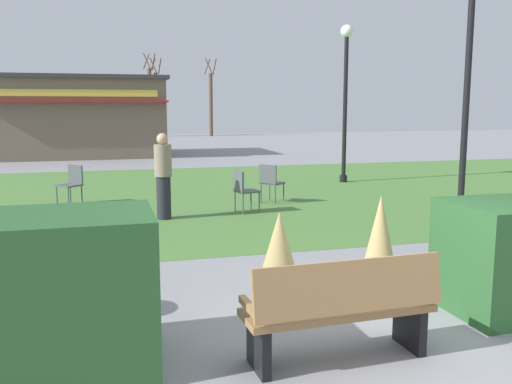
{
  "coord_description": "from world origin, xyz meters",
  "views": [
    {
      "loc": [
        -2.44,
        -4.32,
        2.21
      ],
      "look_at": [
        -0.21,
        3.82,
        0.9
      ],
      "focal_mm": 39.04,
      "sensor_mm": 36.0,
      "label": 1
    }
  ],
  "objects": [
    {
      "name": "ground_plane",
      "position": [
        0.0,
        0.0,
        0.0
      ],
      "size": [
        80.0,
        80.0,
        0.0
      ],
      "primitive_type": "plane",
      "color": "gray"
    },
    {
      "name": "lawn_patch",
      "position": [
        0.0,
        9.48,
        0.0
      ],
      "size": [
        36.0,
        12.0,
        0.01
      ],
      "primitive_type": "cube",
      "color": "#4C7A38",
      "rests_on": "ground_plane"
    },
    {
      "name": "park_bench",
      "position": [
        -0.52,
        -0.11,
        0.48
      ],
      "size": [
        1.72,
        0.6,
        0.95
      ],
      "color": "#9E7547",
      "rests_on": "ground_plane"
    },
    {
      "name": "hedge_left",
      "position": [
        -3.09,
        0.38,
        0.67
      ],
      "size": [
        2.06,
        1.1,
        1.34
      ],
      "primitive_type": "cube",
      "color": "#28562B",
      "rests_on": "ground_plane"
    },
    {
      "name": "ornamental_grass_behind_left",
      "position": [
        0.59,
        1.33,
        0.6
      ],
      "size": [
        0.54,
        0.54,
        1.21
      ],
      "primitive_type": "cone",
      "color": "tan",
      "rests_on": "ground_plane"
    },
    {
      "name": "ornamental_grass_behind_right",
      "position": [
        -0.66,
        1.23,
        0.55
      ],
      "size": [
        0.64,
        0.64,
        1.09
      ],
      "primitive_type": "cone",
      "color": "tan",
      "rests_on": "ground_plane"
    },
    {
      "name": "lamppost_mid",
      "position": [
        4.03,
        4.65,
        2.8
      ],
      "size": [
        0.36,
        0.36,
        4.48
      ],
      "color": "black",
      "rests_on": "ground_plane"
    },
    {
      "name": "lamppost_far",
      "position": [
        4.32,
        10.62,
        2.8
      ],
      "size": [
        0.36,
        0.36,
        4.48
      ],
      "color": "black",
      "rests_on": "ground_plane"
    },
    {
      "name": "trash_bin",
      "position": [
        -3.3,
        1.47,
        0.44
      ],
      "size": [
        0.52,
        0.52,
        0.88
      ],
      "primitive_type": "cylinder",
      "color": "#2D4233",
      "rests_on": "ground_plane"
    },
    {
      "name": "food_kiosk",
      "position": [
        -3.5,
        21.55,
        1.76
      ],
      "size": [
        7.67,
        4.67,
        3.49
      ],
      "color": "#6B5B4C",
      "rests_on": "ground_plane"
    },
    {
      "name": "cafe_chair_east",
      "position": [
        1.21,
        7.75,
        0.53
      ],
      "size": [
        0.62,
        0.62,
        0.89
      ],
      "color": "#4C5156",
      "rests_on": "ground_plane"
    },
    {
      "name": "cafe_chair_center",
      "position": [
        -3.16,
        8.73,
        0.53
      ],
      "size": [
        0.62,
        0.62,
        0.89
      ],
      "color": "#4C5156",
      "rests_on": "ground_plane"
    },
    {
      "name": "cafe_chair_north",
      "position": [
        0.32,
        6.78,
        0.53
      ],
      "size": [
        0.52,
        0.52,
        0.89
      ],
      "color": "#4C5156",
      "rests_on": "ground_plane"
    },
    {
      "name": "person_strolling",
      "position": [
        -1.34,
        6.56,
        0.86
      ],
      "size": [
        0.34,
        0.34,
        1.69
      ],
      "rotation": [
        0.0,
        0.0,
        1.59
      ],
      "color": "#23232D",
      "rests_on": "ground_plane"
    },
    {
      "name": "parked_car_west_slot",
      "position": [
        -5.01,
        30.56,
        0.64
      ],
      "size": [
        4.24,
        2.14,
        1.2
      ],
      "color": "#B7BABF",
      "rests_on": "ground_plane"
    },
    {
      "name": "tree_left_bg",
      "position": [
        1.41,
        37.32,
        2.46
      ],
      "size": [
        0.91,
        0.96,
        5.65
      ],
      "color": "brown",
      "rests_on": "ground_plane"
    },
    {
      "name": "tree_right_bg",
      "position": [
        0.93,
        36.91,
        2.6
      ],
      "size": [
        0.91,
        0.96,
        5.92
      ],
      "color": "brown",
      "rests_on": "ground_plane"
    },
    {
      "name": "tree_center_bg",
      "position": [
        5.34,
        36.7,
        2.46
      ],
      "size": [
        0.91,
        0.96,
        5.64
      ],
      "color": "brown",
      "rests_on": "ground_plane"
    }
  ]
}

